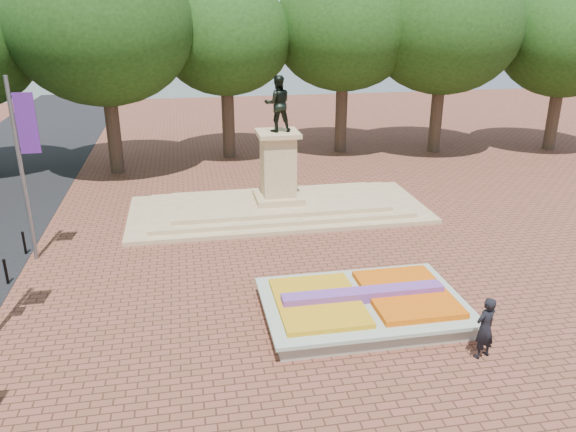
% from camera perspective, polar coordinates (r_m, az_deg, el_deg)
% --- Properties ---
extents(ground, '(90.00, 90.00, 0.00)m').
position_cam_1_polar(ground, '(19.75, 2.97, -7.42)').
color(ground, brown).
rests_on(ground, ground).
extents(flower_bed, '(6.30, 4.30, 0.91)m').
position_cam_1_polar(flower_bed, '(18.14, 7.68, -8.94)').
color(flower_bed, gray).
rests_on(flower_bed, ground).
extents(monument, '(14.00, 6.00, 6.40)m').
position_cam_1_polar(monument, '(26.63, -1.00, 2.23)').
color(monument, tan).
rests_on(monument, ground).
extents(tree_row_back, '(44.80, 8.80, 10.43)m').
position_cam_1_polar(tree_row_back, '(35.63, -0.04, 16.39)').
color(tree_row_back, '#34231C').
rests_on(tree_row_back, ground).
extents(pedestrian, '(0.78, 0.64, 1.85)m').
position_cam_1_polar(pedestrian, '(16.69, 19.38, -10.68)').
color(pedestrian, black).
rests_on(pedestrian, ground).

